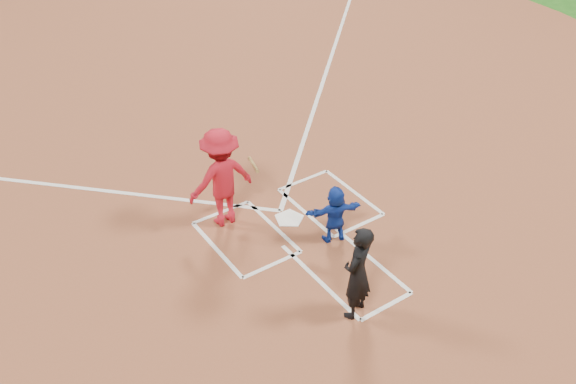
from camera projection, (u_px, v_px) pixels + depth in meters
ground at (289, 219)px, 12.28m from camera, size 120.00×120.00×0.00m
home_plate_dirt at (156, 99)px, 16.32m from camera, size 28.00×28.00×0.01m
home_plate at (289, 218)px, 12.27m from camera, size 0.60×0.60×0.02m
catcher at (335, 214)px, 11.47m from camera, size 1.10×0.64×1.13m
umpire at (358, 273)px, 9.81m from camera, size 0.73×0.62×1.69m
chalk_markings at (169, 110)px, 15.83m from camera, size 28.35×17.32×0.01m
batter_at_plate at (221, 178)px, 11.66m from camera, size 1.43×0.94×1.97m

